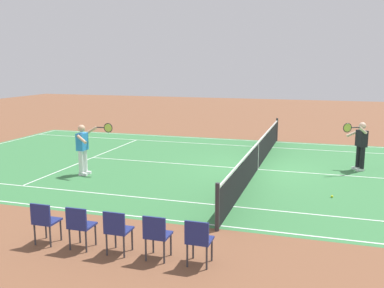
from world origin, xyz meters
name	(u,v)px	position (x,y,z in m)	size (l,w,h in m)	color
ground_plane	(258,169)	(0.00, 0.00, 0.00)	(60.00, 60.00, 0.00)	brown
court_slab	(258,169)	(0.00, 0.00, 0.00)	(24.20, 11.40, 0.00)	#387A42
court_line_markings	(258,169)	(0.00, 0.00, 0.00)	(23.85, 11.05, 0.01)	white
tennis_net	(258,155)	(0.00, 0.00, 0.49)	(0.10, 11.70, 1.08)	#2D2D33
tennis_player_near	(83,147)	(5.33, 2.38, 0.93)	(1.07, 0.78, 1.70)	white
tennis_player_far	(361,144)	(-3.32, -0.91, 0.93)	(0.85, 1.01, 1.70)	black
tennis_ball	(332,196)	(-2.42, 2.58, 0.03)	(0.07, 0.07, 0.07)	#CCE01E
spectator_chair_0	(198,239)	(-0.08, 7.51, 0.52)	(0.44, 0.44, 0.88)	#38383D
spectator_chair_1	(157,234)	(0.72, 7.51, 0.52)	(0.44, 0.44, 0.88)	#38383D
spectator_chair_2	(117,229)	(1.53, 7.51, 0.52)	(0.44, 0.44, 0.88)	#38383D
spectator_chair_3	(80,224)	(2.33, 7.51, 0.52)	(0.44, 0.44, 0.88)	#38383D
spectator_chair_4	(45,220)	(3.13, 7.51, 0.52)	(0.44, 0.44, 0.88)	#38383D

